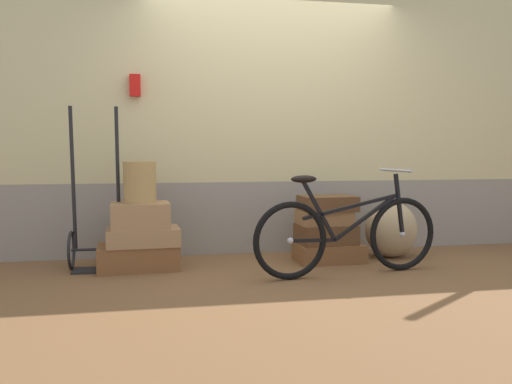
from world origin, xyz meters
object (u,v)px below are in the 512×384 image
Objects in this scene: suitcase_2 at (140,215)px; luggage_trolley at (97,234)px; suitcase_0 at (138,257)px; burlap_sack at (391,229)px; suitcase_3 at (329,252)px; wicker_basket at (140,182)px; suitcase_5 at (324,217)px; suitcase_6 at (328,203)px; suitcase_1 at (143,236)px; suitcase_4 at (326,234)px; bicycle at (348,234)px.

luggage_trolley is (-0.37, 0.10, -0.17)m from suitcase_2.
burlap_sack is at bearing -1.85° from suitcase_0.
suitcase_0 is at bearing 178.16° from suitcase_3.
burlap_sack is at bearing -1.01° from suitcase_2.
suitcase_0 is 0.65m from wicker_basket.
suitcase_5 is 0.14m from suitcase_6.
suitcase_2 is at bearing -178.92° from suitcase_5.
wicker_basket is at bearing -46.04° from suitcase_0.
suitcase_3 is 1.72× the size of wicker_basket.
suitcase_1 reaches higher than suitcase_0.
suitcase_3 is at bearing -0.04° from wicker_basket.
suitcase_2 is at bearing 175.01° from suitcase_4.
suitcase_3 is 1.19× the size of suitcase_4.
bicycle is at bearing -17.97° from wicker_basket.
suitcase_1 is 1.69m from suitcase_3.
luggage_trolley is (-0.37, 0.09, -0.46)m from wicker_basket.
suitcase_2 is 1.04× the size of suitcase_5.
bicycle reaches higher than suitcase_2.
suitcase_2 is 1.66m from suitcase_5.
wicker_basket reaches higher than suitcase_6.
suitcase_6 reaches higher than suitcase_1.
bicycle reaches higher than suitcase_5.
suitcase_0 is 1.70m from suitcase_4.
wicker_basket is at bearing 174.81° from suitcase_4.
burlap_sack is (0.67, 0.08, -0.27)m from suitcase_6.
suitcase_4 is at bearing 149.23° from suitcase_6.
suitcase_3 is at bearing -2.56° from suitcase_1.
suitcase_6 is 0.72m from burlap_sack.
wicker_basket is at bearing -13.68° from luggage_trolley.
luggage_trolley is at bearing 166.32° from wicker_basket.
suitcase_0 is 1.93× the size of wicker_basket.
burlap_sack is at bearing 0.92° from suitcase_4.
suitcase_3 is 0.33m from suitcase_5.
wicker_basket is 0.60m from luggage_trolley.
wicker_basket is 0.25× the size of luggage_trolley.
bicycle is (1.68, -0.54, -0.41)m from wicker_basket.
suitcase_2 is 1.68m from suitcase_6.
suitcase_2 is at bearing -52.37° from suitcase_0.
burlap_sack is (2.35, 0.08, -0.20)m from suitcase_2.
suitcase_0 is 1.34× the size of suitcase_4.
suitcase_3 is (1.72, -0.02, -0.02)m from suitcase_0.
suitcase_3 is (1.70, 0.00, -0.39)m from suitcase_2.
suitcase_0 is 1.76m from suitcase_6.
luggage_trolley reaches higher than suitcase_3.
suitcase_1 is 1.73× the size of wicker_basket.
suitcase_5 is at bearing 143.21° from suitcase_6.
suitcase_3 is 1.24× the size of suitcase_6.
wicker_basket is (-1.70, 0.00, 0.67)m from suitcase_3.
wicker_basket is (-1.67, -0.00, 0.50)m from suitcase_4.
burlap_sack reaches higher than suitcase_5.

